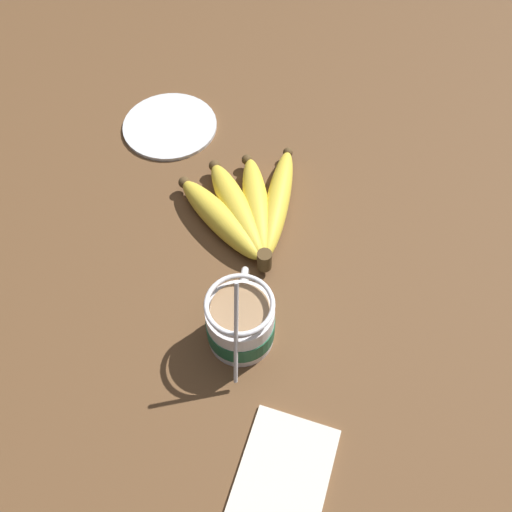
% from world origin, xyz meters
% --- Properties ---
extents(table, '(1.38, 1.38, 0.04)m').
position_xyz_m(table, '(0.00, 0.00, 0.02)').
color(table, brown).
rests_on(table, ground).
extents(coffee_mug, '(0.14, 0.08, 0.16)m').
position_xyz_m(coffee_mug, '(-0.09, -0.02, 0.08)').
color(coffee_mug, silver).
rests_on(coffee_mug, table).
extents(banana_bunch, '(0.23, 0.18, 0.04)m').
position_xyz_m(banana_bunch, '(0.10, -0.01, 0.06)').
color(banana_bunch, '#4C381E').
rests_on(banana_bunch, table).
extents(napkin, '(0.16, 0.13, 0.01)m').
position_xyz_m(napkin, '(-0.25, -0.08, 0.04)').
color(napkin, beige).
rests_on(napkin, table).
extents(small_plate, '(0.15, 0.15, 0.01)m').
position_xyz_m(small_plate, '(0.28, 0.13, 0.04)').
color(small_plate, silver).
rests_on(small_plate, table).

